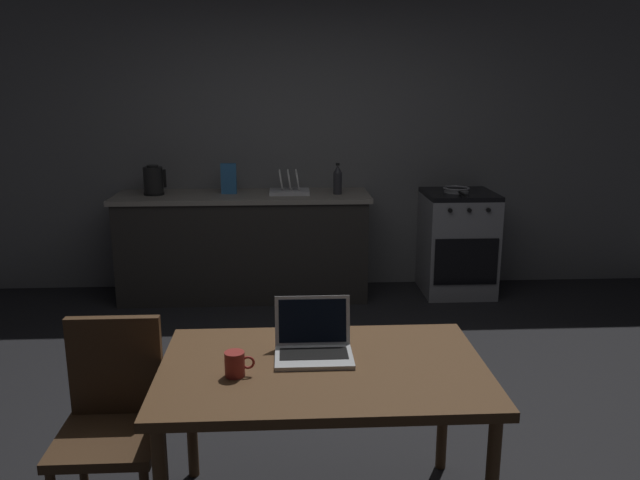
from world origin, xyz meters
name	(u,v)px	position (x,y,z in m)	size (l,w,h in m)	color
ground_plane	(325,419)	(0.00, 0.00, 0.00)	(12.00, 12.00, 0.00)	black
back_wall	(342,131)	(0.30, 2.53, 1.41)	(6.40, 0.10, 2.82)	slate
kitchen_counter	(244,245)	(-0.57, 2.18, 0.46)	(2.16, 0.64, 0.91)	#282623
stove_oven	(457,243)	(1.30, 2.18, 0.45)	(0.60, 0.62, 0.91)	gray
dining_table	(323,381)	(-0.06, -0.84, 0.65)	(1.31, 0.84, 0.72)	brown
chair	(112,415)	(-0.91, -0.84, 0.53)	(0.40, 0.40, 0.91)	#4C331E
laptop	(313,345)	(-0.10, -0.74, 0.77)	(0.32, 0.27, 0.22)	silver
electric_kettle	(153,181)	(-1.32, 2.18, 1.03)	(0.19, 0.17, 0.25)	black
bottle	(338,180)	(0.23, 2.13, 1.03)	(0.07, 0.07, 0.26)	#2D2D33
frying_pan	(457,190)	(1.27, 2.15, 0.93)	(0.23, 0.40, 0.05)	gray
coffee_mug	(235,364)	(-0.41, -0.92, 0.77)	(0.12, 0.08, 0.10)	#9E2D28
cereal_box	(229,179)	(-0.69, 2.20, 1.04)	(0.13, 0.05, 0.26)	#3372B2
dish_rack	(289,188)	(-0.17, 2.18, 0.95)	(0.34, 0.26, 0.21)	silver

